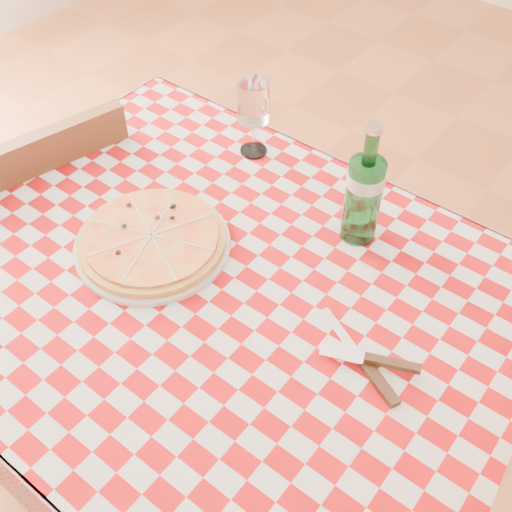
# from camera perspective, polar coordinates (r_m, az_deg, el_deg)

# --- Properties ---
(dining_table) EXTENTS (1.20, 0.80, 0.75)m
(dining_table) POSITION_cam_1_polar(r_m,az_deg,el_deg) (1.23, -1.00, -7.12)
(dining_table) COLOR brown
(dining_table) RESTS_ON ground
(tablecloth) EXTENTS (1.30, 0.90, 0.01)m
(tablecloth) POSITION_cam_1_polar(r_m,az_deg,el_deg) (1.15, -1.06, -4.35)
(tablecloth) COLOR #96090D
(tablecloth) RESTS_ON dining_table
(chair_far) EXTENTS (0.46, 0.46, 0.84)m
(chair_far) POSITION_cam_1_polar(r_m,az_deg,el_deg) (1.74, -17.17, 2.14)
(chair_far) COLOR brown
(chair_far) RESTS_ON ground
(pizza_plate) EXTENTS (0.39, 0.39, 0.04)m
(pizza_plate) POSITION_cam_1_polar(r_m,az_deg,el_deg) (1.24, -9.25, 1.47)
(pizza_plate) COLOR #D08B45
(pizza_plate) RESTS_ON tablecloth
(water_bottle) EXTENTS (0.09, 0.09, 0.26)m
(water_bottle) POSITION_cam_1_polar(r_m,az_deg,el_deg) (1.19, 9.67, 6.31)
(water_bottle) COLOR #175E24
(water_bottle) RESTS_ON tablecloth
(wine_glass) EXTENTS (0.09, 0.09, 0.18)m
(wine_glass) POSITION_cam_1_polar(r_m,az_deg,el_deg) (1.41, -0.23, 12.13)
(wine_glass) COLOR silver
(wine_glass) RESTS_ON tablecloth
(cutlery) EXTENTS (0.24, 0.21, 0.03)m
(cutlery) POSITION_cam_1_polar(r_m,az_deg,el_deg) (1.08, 9.56, -9.02)
(cutlery) COLOR silver
(cutlery) RESTS_ON tablecloth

